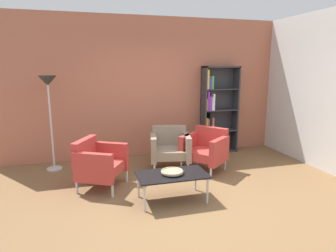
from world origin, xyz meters
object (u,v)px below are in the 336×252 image
at_px(bookshelf_tall, 216,112).
at_px(decorative_bowl, 172,172).
at_px(armchair_spare_guest, 98,162).
at_px(floor_lamp_torchiere, 48,92).
at_px(armchair_by_bookshelf, 170,147).
at_px(coffee_table_low, 172,176).
at_px(armchair_corner_red, 205,148).

height_order(bookshelf_tall, decorative_bowl, bookshelf_tall).
bearing_deg(armchair_spare_guest, decorative_bowl, -99.26).
bearing_deg(bookshelf_tall, floor_lamp_torchiere, -175.49).
height_order(bookshelf_tall, floor_lamp_torchiere, bookshelf_tall).
bearing_deg(armchair_by_bookshelf, bookshelf_tall, 43.79).
distance_m(bookshelf_tall, decorative_bowl, 2.70).
distance_m(coffee_table_low, armchair_corner_red, 1.41).
bearing_deg(decorative_bowl, floor_lamp_torchiere, 133.73).
bearing_deg(floor_lamp_torchiere, decorative_bowl, -46.27).
distance_m(coffee_table_low, decorative_bowl, 0.07).
relative_size(bookshelf_tall, floor_lamp_torchiere, 1.09).
relative_size(armchair_corner_red, floor_lamp_torchiere, 0.55).
distance_m(armchair_spare_guest, floor_lamp_torchiere, 1.68).
bearing_deg(armchair_by_bookshelf, floor_lamp_torchiere, 177.81).
height_order(coffee_table_low, armchair_spare_guest, armchair_spare_guest).
height_order(coffee_table_low, decorative_bowl, decorative_bowl).
xyz_separation_m(decorative_bowl, armchair_corner_red, (0.95, 1.04, -0.02)).
relative_size(coffee_table_low, floor_lamp_torchiere, 0.57).
height_order(bookshelf_tall, armchair_corner_red, bookshelf_tall).
relative_size(decorative_bowl, floor_lamp_torchiere, 0.18).
xyz_separation_m(armchair_by_bookshelf, floor_lamp_torchiere, (-2.11, 0.53, 1.03)).
height_order(decorative_bowl, armchair_spare_guest, armchair_spare_guest).
bearing_deg(coffee_table_low, armchair_corner_red, 47.60).
relative_size(decorative_bowl, armchair_by_bookshelf, 0.38).
distance_m(bookshelf_tall, armchair_by_bookshelf, 1.59).
height_order(bookshelf_tall, armchair_by_bookshelf, bookshelf_tall).
height_order(armchair_by_bookshelf, armchair_spare_guest, same).
bearing_deg(armchair_corner_red, bookshelf_tall, 108.42).
distance_m(bookshelf_tall, coffee_table_low, 2.72).
relative_size(armchair_by_bookshelf, floor_lamp_torchiere, 0.48).
bearing_deg(armchair_by_bookshelf, decorative_bowl, -92.86).
xyz_separation_m(armchair_spare_guest, floor_lamp_torchiere, (-0.77, 1.07, 1.03)).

